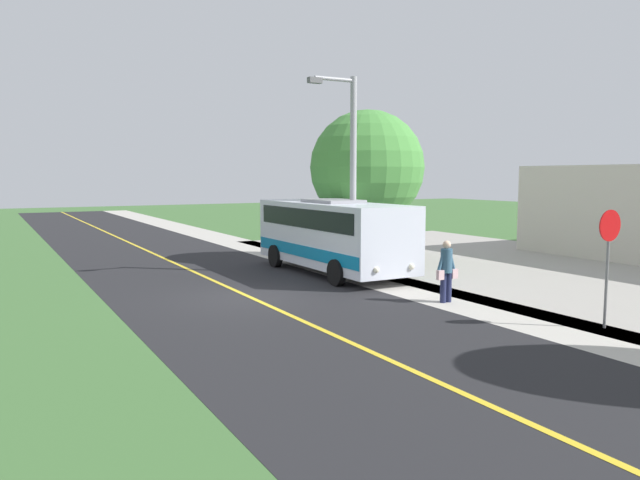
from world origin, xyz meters
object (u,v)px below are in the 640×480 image
at_px(stop_sign, 609,248).
at_px(tree_curbside, 367,168).
at_px(pedestrian_with_bags, 446,269).
at_px(shuttle_bus_front, 333,233).
at_px(street_light_pole, 350,166).

height_order(stop_sign, tree_curbside, tree_curbside).
bearing_deg(pedestrian_with_bags, shuttle_bus_front, -88.54).
height_order(pedestrian_with_bags, stop_sign, stop_sign).
xyz_separation_m(pedestrian_with_bags, stop_sign, (-1.37, 4.22, 0.98)).
height_order(shuttle_bus_front, street_light_pole, street_light_pole).
distance_m(shuttle_bus_front, pedestrian_with_bags, 6.34).
bearing_deg(tree_curbside, stop_sign, 84.07).
xyz_separation_m(stop_sign, tree_curbside, (-1.30, -12.51, 2.06)).
bearing_deg(tree_curbside, shuttle_bus_front, 34.90).
bearing_deg(pedestrian_with_bags, stop_sign, 107.97).
bearing_deg(street_light_pole, tree_curbside, -132.98).
height_order(shuttle_bus_front, pedestrian_with_bags, shuttle_bus_front).
bearing_deg(stop_sign, tree_curbside, -95.93).
height_order(stop_sign, street_light_pole, street_light_pole).
bearing_deg(pedestrian_with_bags, tree_curbside, -107.86).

